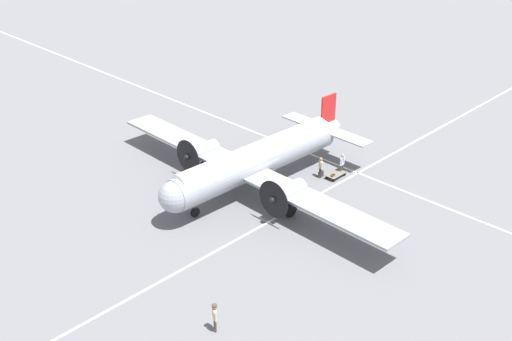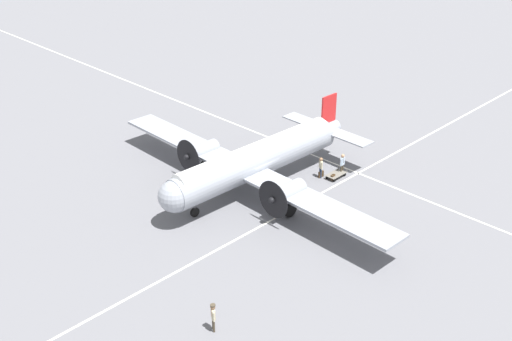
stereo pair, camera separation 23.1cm
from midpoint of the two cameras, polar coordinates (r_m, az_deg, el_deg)
name	(u,v)px [view 2 (the right image)]	position (r m, az deg, el deg)	size (l,w,h in m)	color
ground_plane	(256,188)	(48.21, 0.14, -1.59)	(300.00, 300.00, 0.00)	slate
apron_line_eastwest	(296,207)	(45.87, 3.68, -3.27)	(120.00, 0.16, 0.01)	silver
apron_line_northsouth	(319,158)	(53.16, 5.76, 1.16)	(0.16, 120.00, 0.01)	silver
airliner_main	(252,162)	(46.88, -0.18, 0.80)	(17.66, 26.77, 5.33)	#9399A3
crew_foreground	(213,314)	(34.59, -3.64, -12.65)	(0.39, 0.51, 1.72)	#473D2D
passenger_boarding	(321,165)	(49.56, 5.91, 0.46)	(0.36, 0.51, 1.70)	navy
ramp_agent	(342,162)	(50.19, 7.82, 0.75)	(0.60, 0.28, 1.76)	#473D2D
suitcase_near_door	(333,177)	(49.66, 6.99, -0.60)	(0.38, 0.18, 0.49)	#47331E
suitcase_upright_spare	(321,174)	(49.96, 5.93, -0.33)	(0.51, 0.15, 0.54)	#47331E
baggage_cart	(336,174)	(50.06, 7.27, -0.33)	(1.73, 0.93, 0.56)	#6B665B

